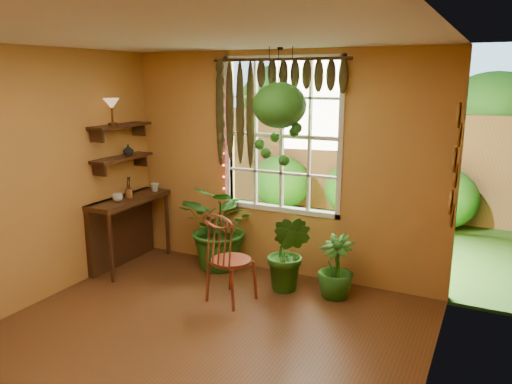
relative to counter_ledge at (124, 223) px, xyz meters
The scene contains 23 objects.
floor 2.55m from the counter_ledge, 39.96° to the right, with size 4.50×4.50×0.00m, color brown.
ceiling 3.29m from the counter_ledge, 39.96° to the right, with size 4.50×4.50×0.00m, color white.
wall_back 2.17m from the counter_ledge, 18.80° to the left, with size 4.00×4.00×0.00m, color #BC8340.
wall_left 1.79m from the counter_ledge, 93.24° to the right, with size 4.50×4.50×0.00m, color #BC8340.
wall_right 4.30m from the counter_ledge, 22.26° to the right, with size 4.50×4.50×0.00m, color #BC8340.
window 2.33m from the counter_ledge, 19.65° to the left, with size 1.52×0.10×1.86m.
valance_vine 2.57m from the counter_ledge, 17.07° to the left, with size 1.70×0.12×1.10m.
string_lights 1.76m from the counter_ledge, 27.17° to the left, with size 0.03×0.03×1.54m, color #FF2633, non-canonical shape.
wall_plates 4.02m from the counter_ledge, ahead, with size 0.04×0.32×1.10m, color beige, non-canonical shape.
counter_ledge is the anchor object (origin of this frame).
shelf_lower 0.85m from the counter_ledge, ahead, with size 0.25×0.90×0.04m, color #3E2311.
shelf_upper 1.25m from the counter_ledge, ahead, with size 0.25×0.90×0.04m, color #3E2311.
backyard 5.74m from the counter_ledge, 67.84° to the left, with size 14.00×10.00×12.00m.
windsor_chair 1.82m from the counter_ledge, 12.40° to the right, with size 0.52×0.54×1.16m.
potted_plant_left 1.29m from the counter_ledge, 18.15° to the left, with size 1.00×0.87×1.11m, color #204B14.
potted_plant_mid 2.25m from the counter_ledge, ahead, with size 0.50×0.41×0.91m, color #204B14.
potted_plant_right 2.78m from the counter_ledge, ahead, with size 0.40×0.40×0.71m, color #204B14.
hanging_basket 2.52m from the counter_ledge, ahead, with size 0.59×0.59×1.28m.
cup_a 0.48m from the counter_ledge, 60.91° to the right, with size 0.13×0.13×0.10m, color silver.
cup_b 0.61m from the counter_ledge, 65.89° to the left, with size 0.12×0.12×0.11m, color beige.
brush_jar 0.49m from the counter_ledge, ahead, with size 0.09×0.09×0.34m.
shelf_vase 0.94m from the counter_ledge, 71.25° to the left, with size 0.13×0.13×0.14m, color #B2AD99.
tiffany_lamp 1.51m from the counter_ledge, 71.43° to the right, with size 0.19×0.19×0.32m.
Camera 1 is at (2.35, -3.18, 2.39)m, focal length 35.00 mm.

